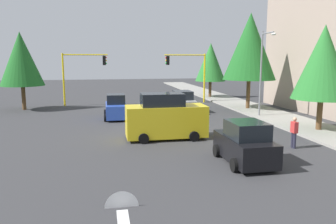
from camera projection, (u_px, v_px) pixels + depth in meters
ground_plane at (158, 132)px, 21.93m from camera, size 120.00×120.00×0.00m
sidewalk_kerb at (268, 114)px, 28.74m from camera, size 80.00×4.00×0.15m
lane_arrow_near at (123, 214)px, 10.20m from camera, size 2.40×1.10×1.10m
traffic_signal_far_right at (82, 69)px, 33.83m from camera, size 0.36×4.59×5.38m
traffic_signal_far_left at (188, 68)px, 35.96m from camera, size 0.36×4.59×5.38m
street_lamp_curbside at (263, 65)px, 26.47m from camera, size 2.15×0.28×7.00m
tree_roadside_near at (323, 62)px, 21.24m from camera, size 3.82×3.82×6.96m
tree_roadside_far at (211, 62)px, 40.47m from camera, size 3.71×3.71×6.75m
tree_opposite_side at (21, 59)px, 30.73m from camera, size 4.01×4.01×7.31m
tree_roadside_mid at (250, 47)px, 30.63m from camera, size 4.92×4.92×9.02m
delivery_van_yellow at (165, 118)px, 19.81m from camera, size 2.22×4.80×2.77m
car_silver at (182, 103)px, 29.78m from camera, size 3.89×2.08×1.98m
car_blue at (116, 108)px, 26.70m from camera, size 3.66×1.94×1.98m
car_black at (245, 144)px, 15.19m from camera, size 3.70×2.09×1.98m
pedestrian_crossing at (294, 132)px, 17.74m from camera, size 0.40×0.24×1.70m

